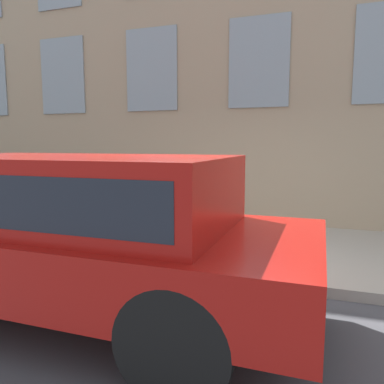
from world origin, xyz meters
TOP-DOWN VIEW (x-y plane):
  - ground_plane at (0.00, 0.00)m, footprint 80.00×80.00m
  - sidewalk at (1.59, 0.00)m, footprint 3.19×60.00m
  - fire_hydrant at (0.43, 0.30)m, footprint 0.30×0.43m
  - person at (0.92, 0.67)m, footprint 0.30×0.20m
  - parked_truck_red_near at (-1.29, 1.08)m, footprint 1.89×4.86m

SIDE VIEW (x-z plane):
  - ground_plane at x=0.00m, z-range 0.00..0.00m
  - sidewalk at x=1.59m, z-range 0.00..0.13m
  - fire_hydrant at x=0.43m, z-range 0.13..0.83m
  - person at x=0.92m, z-range 0.26..1.51m
  - parked_truck_red_near at x=-1.29m, z-range 0.15..1.76m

